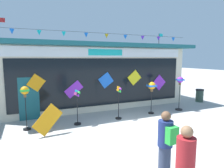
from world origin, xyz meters
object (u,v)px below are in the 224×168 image
(trash_bin, at_px, (200,95))
(display_kite_on_ground, at_px, (48,120))
(person_near_camera, at_px, (166,145))
(wind_spinner_far_left, at_px, (25,95))
(wind_spinner_right, at_px, (180,85))
(wind_spinner_center_right, at_px, (152,88))
(kite_shop_building, at_px, (93,74))
(wind_spinner_left, at_px, (77,104))
(wind_spinner_center_left, at_px, (119,99))

(trash_bin, height_order, display_kite_on_ground, display_kite_on_ground)
(person_near_camera, distance_m, display_kite_on_ground, 4.60)
(wind_spinner_far_left, xyz_separation_m, wind_spinner_right, (7.78, -0.11, -0.01))
(wind_spinner_center_right, height_order, wind_spinner_right, wind_spinner_right)
(wind_spinner_far_left, relative_size, trash_bin, 2.12)
(display_kite_on_ground, bearing_deg, trash_bin, 10.66)
(kite_shop_building, xyz_separation_m, wind_spinner_right, (3.80, -3.60, -0.43))
(kite_shop_building, distance_m, wind_spinner_center_right, 4.10)
(wind_spinner_left, bearing_deg, wind_spinner_far_left, 173.74)
(wind_spinner_far_left, distance_m, trash_bin, 10.61)
(display_kite_on_ground, bearing_deg, wind_spinner_center_left, 11.14)
(person_near_camera, height_order, trash_bin, person_near_camera)
(kite_shop_building, height_order, wind_spinner_far_left, kite_shop_building)
(kite_shop_building, xyz_separation_m, trash_bin, (6.55, -2.52, -1.43))
(wind_spinner_left, relative_size, trash_bin, 1.85)
(wind_spinner_right, bearing_deg, wind_spinner_left, -178.90)
(wind_spinner_far_left, bearing_deg, wind_spinner_center_left, -3.38)
(wind_spinner_far_left, relative_size, display_kite_on_ground, 1.64)
(wind_spinner_far_left, xyz_separation_m, wind_spinner_center_right, (5.95, -0.07, -0.07))
(wind_spinner_left, distance_m, display_kite_on_ground, 1.48)
(person_near_camera, bearing_deg, wind_spinner_right, -140.09)
(wind_spinner_left, xyz_separation_m, wind_spinner_center_left, (1.97, -0.01, 0.04))
(kite_shop_building, distance_m, person_near_camera, 8.53)
(wind_spinner_far_left, distance_m, person_near_camera, 5.75)
(wind_spinner_center_right, height_order, person_near_camera, person_near_camera)
(kite_shop_building, relative_size, wind_spinner_far_left, 6.20)
(wind_spinner_center_left, xyz_separation_m, display_kite_on_ground, (-3.26, -0.64, -0.38))
(trash_bin, bearing_deg, wind_spinner_far_left, -174.76)
(wind_spinner_left, bearing_deg, kite_shop_building, 62.28)
(kite_shop_building, height_order, display_kite_on_ground, kite_shop_building)
(kite_shop_building, relative_size, display_kite_on_ground, 10.16)
(wind_spinner_far_left, distance_m, display_kite_on_ground, 1.43)
(wind_spinner_right, xyz_separation_m, display_kite_on_ground, (-7.04, -0.77, -0.84))
(wind_spinner_right, bearing_deg, trash_bin, 21.42)
(wind_spinner_center_left, bearing_deg, wind_spinner_right, 1.89)
(trash_bin, bearing_deg, wind_spinner_center_left, -169.58)
(display_kite_on_ground, bearing_deg, wind_spinner_right, 6.21)
(wind_spinner_far_left, xyz_separation_m, person_near_camera, (2.91, -4.92, -0.54))
(trash_bin, bearing_deg, wind_spinner_left, -172.05)
(wind_spinner_left, xyz_separation_m, display_kite_on_ground, (-1.29, -0.66, -0.34))
(wind_spinner_center_right, bearing_deg, kite_shop_building, 119.07)
(display_kite_on_ground, bearing_deg, wind_spinner_center_right, 8.80)
(kite_shop_building, relative_size, wind_spinner_left, 7.11)
(wind_spinner_far_left, height_order, person_near_camera, wind_spinner_far_left)
(wind_spinner_right, bearing_deg, wind_spinner_center_left, -178.11)
(wind_spinner_far_left, relative_size, person_near_camera, 1.06)
(wind_spinner_far_left, distance_m, wind_spinner_center_right, 5.95)
(kite_shop_building, height_order, wind_spinner_center_left, kite_shop_building)
(wind_spinner_right, bearing_deg, kite_shop_building, 136.60)
(kite_shop_building, relative_size, wind_spinner_center_right, 6.63)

